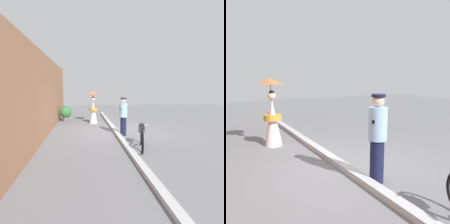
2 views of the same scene
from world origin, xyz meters
The scene contains 4 objects.
ground_plane centered at (0.00, 0.00, 0.00)m, with size 30.00×30.00×0.00m, color slate.
sidewalk_curb centered at (0.00, 0.00, 0.06)m, with size 14.00×0.20×0.12m, color #B2B2B7.
person_officer centered at (-0.66, -0.24, 0.88)m, with size 0.34×0.36×1.65m.
person_with_parasol centered at (2.62, 0.89, 0.90)m, with size 0.69×0.69×1.89m.
Camera 2 is at (-4.09, 2.41, 1.99)m, focal length 38.71 mm.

